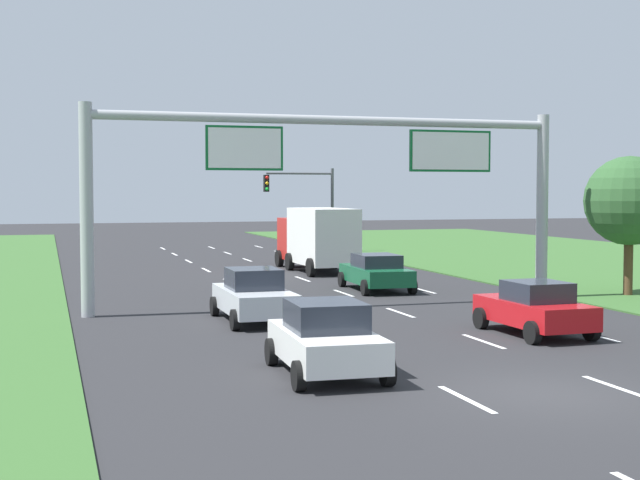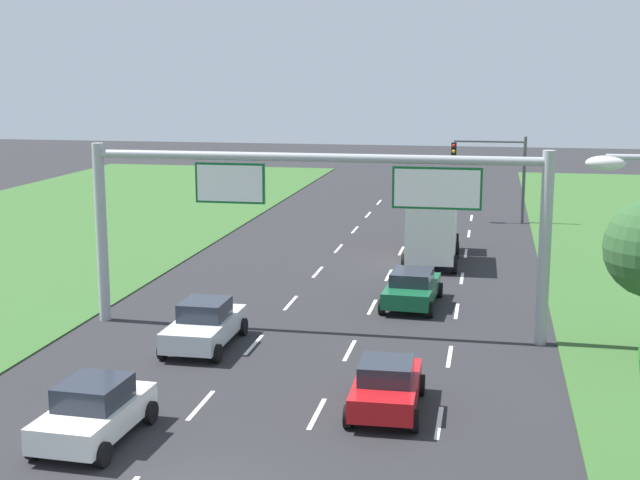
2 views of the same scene
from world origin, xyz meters
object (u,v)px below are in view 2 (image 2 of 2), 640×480
(box_truck, at_px, (433,228))
(traffic_light_mast, at_px, (494,163))
(car_lead_silver, at_px, (205,324))
(car_mid_lane, at_px, (412,288))
(car_near_red, at_px, (386,386))
(sign_gantry, at_px, (318,204))
(car_far_ahead, at_px, (94,411))

(box_truck, xyz_separation_m, traffic_light_mast, (2.99, 12.80, 2.13))
(car_lead_silver, xyz_separation_m, car_mid_lane, (6.77, 7.05, -0.04))
(car_near_red, relative_size, sign_gantry, 0.23)
(car_near_red, bearing_deg, car_mid_lane, 90.36)
(car_lead_silver, height_order, box_truck, box_truck)
(sign_gantry, bearing_deg, car_mid_lane, 55.01)
(car_near_red, distance_m, traffic_light_mast, 34.13)
(car_far_ahead, xyz_separation_m, traffic_light_mast, (10.29, 37.42, 3.05))
(car_near_red, bearing_deg, traffic_light_mast, 83.88)
(car_lead_silver, bearing_deg, sign_gantry, 35.05)
(box_truck, bearing_deg, car_mid_lane, -92.35)
(car_lead_silver, bearing_deg, car_mid_lane, 45.92)
(traffic_light_mast, bearing_deg, car_far_ahead, -105.38)
(box_truck, relative_size, traffic_light_mast, 1.28)
(car_mid_lane, distance_m, traffic_light_mast, 22.36)
(car_near_red, relative_size, car_lead_silver, 0.91)
(car_far_ahead, distance_m, sign_gantry, 12.40)
(car_lead_silver, relative_size, sign_gantry, 0.25)
(car_lead_silver, distance_m, car_far_ahead, 8.46)
(car_mid_lane, bearing_deg, car_near_red, -85.52)
(car_mid_lane, relative_size, box_truck, 0.64)
(car_far_ahead, distance_m, box_truck, 25.70)
(car_near_red, height_order, car_far_ahead, car_far_ahead)
(box_truck, distance_m, traffic_light_mast, 13.31)
(car_lead_silver, height_order, car_far_ahead, car_lead_silver)
(car_far_ahead, distance_m, traffic_light_mast, 38.93)
(car_near_red, xyz_separation_m, sign_gantry, (-3.47, 7.48, 4.12))
(car_lead_silver, height_order, car_mid_lane, car_lead_silver)
(car_mid_lane, bearing_deg, traffic_light_mast, 84.51)
(car_mid_lane, distance_m, box_truck, 9.16)
(box_truck, xyz_separation_m, sign_gantry, (-3.37, -13.59, 3.15))
(car_near_red, bearing_deg, box_truck, 89.03)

